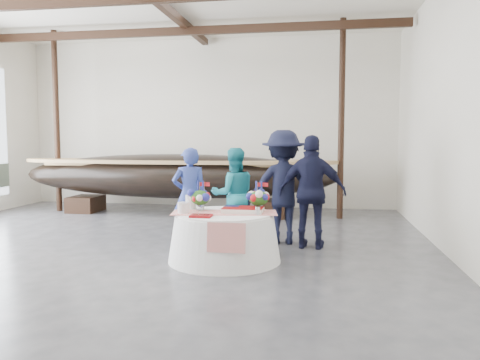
# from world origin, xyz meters

# --- Properties ---
(floor) EXTENTS (10.00, 12.00, 0.01)m
(floor) POSITION_xyz_m (0.00, 0.00, 0.00)
(floor) COLOR #3D3D42
(floor) RESTS_ON ground
(wall_back) EXTENTS (10.00, 0.02, 4.50)m
(wall_back) POSITION_xyz_m (0.00, 6.00, 2.25)
(wall_back) COLOR silver
(wall_back) RESTS_ON ground
(wall_right) EXTENTS (0.02, 12.00, 4.50)m
(wall_right) POSITION_xyz_m (5.00, 0.00, 2.25)
(wall_right) COLOR silver
(wall_right) RESTS_ON ground
(pavilion_structure) EXTENTS (9.80, 11.76, 4.50)m
(pavilion_structure) POSITION_xyz_m (0.00, 0.77, 4.00)
(pavilion_structure) COLOR black
(pavilion_structure) RESTS_ON ground
(longboat_display) EXTENTS (7.81, 1.56, 1.46)m
(longboat_display) POSITION_xyz_m (-0.43, 4.44, 0.93)
(longboat_display) COLOR black
(longboat_display) RESTS_ON ground
(banquet_table) EXTENTS (1.68, 1.68, 0.72)m
(banquet_table) POSITION_xyz_m (1.63, 0.32, 0.36)
(banquet_table) COLOR white
(banquet_table) RESTS_ON ground
(tabletop_items) EXTENTS (1.62, 0.95, 0.40)m
(tabletop_items) POSITION_xyz_m (1.63, 0.46, 0.87)
(tabletop_items) COLOR red
(tabletop_items) RESTS_ON banquet_table
(guest_woman_blue) EXTENTS (0.72, 0.61, 1.67)m
(guest_woman_blue) POSITION_xyz_m (0.78, 1.44, 0.84)
(guest_woman_blue) COLOR navy
(guest_woman_blue) RESTS_ON ground
(guest_woman_teal) EXTENTS (0.98, 0.88, 1.67)m
(guest_woman_teal) POSITION_xyz_m (1.52, 1.71, 0.83)
(guest_woman_teal) COLOR teal
(guest_woman_teal) RESTS_ON ground
(guest_man_left) EXTENTS (1.37, 0.91, 1.98)m
(guest_man_left) POSITION_xyz_m (2.40, 1.67, 0.99)
(guest_man_left) COLOR black
(guest_man_left) RESTS_ON ground
(guest_man_right) EXTENTS (1.15, 0.57, 1.89)m
(guest_man_right) POSITION_xyz_m (2.91, 1.36, 0.94)
(guest_man_right) COLOR black
(guest_man_right) RESTS_ON ground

